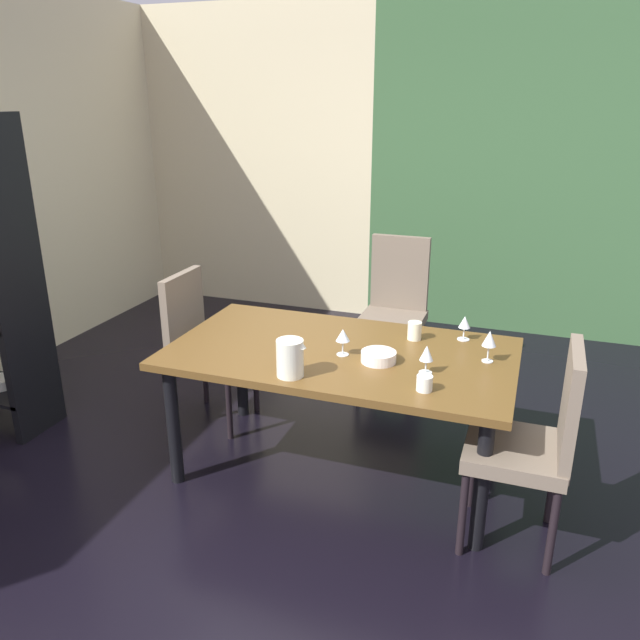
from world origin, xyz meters
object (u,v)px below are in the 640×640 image
wine_glass_north (427,354)px  cup_rear (424,383)px  cup_front (415,331)px  pitcher_south (290,358)px  chair_right_near (536,438)px  wine_glass_near_shelf (465,323)px  wine_glass_near_window (343,336)px  chair_head_far (395,304)px  serving_bowl_left (379,357)px  wine_glass_center (489,339)px  chair_left_far (202,339)px  dining_table (341,363)px

wine_glass_north → cup_rear: size_ratio=1.93×
cup_front → pitcher_south: (-0.46, -0.67, 0.04)m
chair_right_near → wine_glass_north: 0.61m
wine_glass_near_shelf → wine_glass_near_window: bearing=-142.8°
chair_head_far → serving_bowl_left: (0.23, -1.39, 0.18)m
wine_glass_center → cup_rear: (-0.24, -0.43, -0.08)m
chair_left_far → cup_front: 1.35m
wine_glass_north → wine_glass_center: bearing=41.9°
wine_glass_near_window → pitcher_south: bearing=-115.8°
cup_rear → chair_right_near: bearing=5.0°
pitcher_south → wine_glass_near_shelf: bearing=46.3°
cup_rear → pitcher_south: 0.64m
wine_glass_near_window → wine_glass_near_shelf: size_ratio=1.04×
wine_glass_north → cup_rear: wine_glass_north is taller
chair_right_near → pitcher_south: 1.17m
dining_table → serving_bowl_left: size_ratio=10.10×
wine_glass_north → serving_bowl_left: 0.26m
dining_table → wine_glass_north: 0.52m
wine_glass_near_window → cup_rear: size_ratio=1.91×
chair_left_far → cup_front: bearing=90.0°
wine_glass_center → cup_front: wine_glass_center is taller
wine_glass_center → cup_rear: 0.50m
chair_right_near → chair_left_far: bearing=74.2°
dining_table → cup_front: size_ratio=18.05×
serving_bowl_left → cup_rear: (0.28, -0.24, 0.01)m
wine_glass_near_window → wine_glass_near_shelf: 0.70m
wine_glass_near_shelf → wine_glass_north: wine_glass_north is taller
serving_bowl_left → chair_head_far: bearing=99.4°
chair_head_far → wine_glass_center: (0.75, -1.20, 0.27)m
dining_table → wine_glass_center: 0.77m
chair_head_far → wine_glass_center: 1.44m
wine_glass_near_window → serving_bowl_left: 0.21m
cup_rear → dining_table: bearing=146.9°
chair_right_near → wine_glass_north: size_ratio=6.97×
cup_rear → serving_bowl_left: bearing=138.5°
wine_glass_near_window → cup_rear: wine_glass_near_window is taller
chair_head_far → wine_glass_near_window: (0.03, -1.36, 0.26)m
dining_table → wine_glass_near_shelf: 0.71m
wine_glass_near_window → cup_front: size_ratio=1.42×
wine_glass_near_shelf → pitcher_south: 1.04m
dining_table → cup_front: 0.45m
chair_left_far → serving_bowl_left: 1.30m
wine_glass_near_window → wine_glass_center: wine_glass_center is taller
chair_left_far → pitcher_south: (0.87, -0.67, 0.27)m
chair_right_near → serving_bowl_left: size_ratio=5.57×
dining_table → chair_left_far: 1.05m
wine_glass_near_shelf → serving_bowl_left: size_ratio=0.76×
wine_glass_near_shelf → wine_glass_north: (-0.11, -0.50, 0.00)m
dining_table → wine_glass_near_window: 0.19m
chair_head_far → cup_rear: chair_head_far is taller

